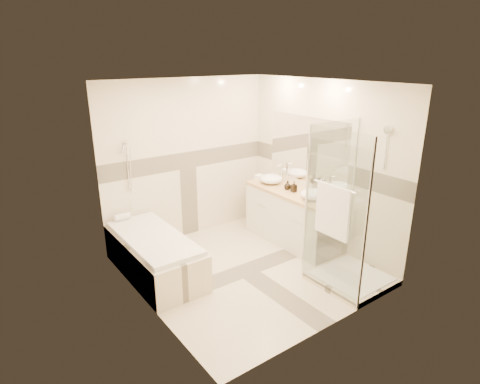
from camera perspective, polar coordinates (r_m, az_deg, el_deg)
room at (r=5.14m, az=1.16°, el=1.41°), size 2.82×3.02×2.52m
bathtub at (r=5.51m, az=-12.11°, el=-8.48°), size 0.75×1.70×0.56m
vanity at (r=6.29m, az=7.30°, el=-3.47°), size 0.58×1.62×0.85m
shower_enclosure at (r=5.28m, az=14.51°, el=-7.56°), size 0.96×0.93×2.04m
vessel_sink_near at (r=6.45m, az=4.42°, el=1.89°), size 0.37×0.37×0.15m
vessel_sink_far at (r=5.81m, az=10.39°, el=-0.30°), size 0.37×0.37×0.15m
faucet_near at (r=6.56m, az=5.88°, el=2.97°), size 0.12×0.03×0.29m
faucet_far at (r=5.93m, az=11.88°, el=0.89°), size 0.11×0.03×0.28m
amenity_bottle_a at (r=6.07m, az=7.67°, el=0.75°), size 0.08×0.09×0.16m
amenity_bottle_b at (r=6.17m, az=6.79°, el=0.98°), size 0.13×0.13×0.14m
folded_towels at (r=6.63m, az=3.11°, el=2.06°), size 0.18×0.25×0.07m
rolled_towel at (r=5.99m, az=-16.41°, el=-3.40°), size 0.22×0.10×0.10m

